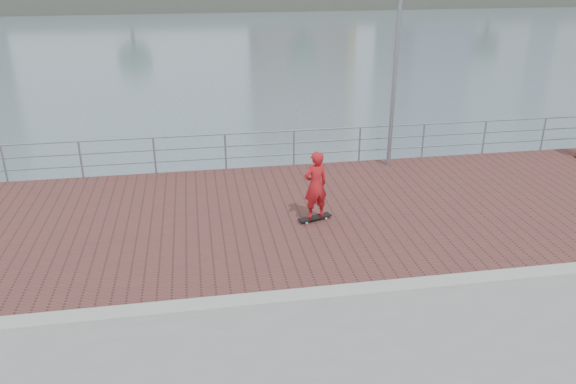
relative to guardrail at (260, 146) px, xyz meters
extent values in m
plane|color=slate|center=(0.00, -7.00, -2.69)|extent=(400.00, 400.00, 0.00)
cube|color=brown|center=(0.00, -3.40, -0.68)|extent=(40.00, 6.80, 0.02)
cube|color=#B7B5AD|center=(0.00, -7.00, -0.66)|extent=(40.00, 0.40, 0.06)
cylinder|color=#8C9EA8|center=(-7.18, 0.00, -0.14)|extent=(0.06, 0.06, 1.10)
cylinder|color=#8C9EA8|center=(-5.13, 0.00, -0.14)|extent=(0.06, 0.06, 1.10)
cylinder|color=#8C9EA8|center=(-3.08, 0.00, -0.14)|extent=(0.06, 0.06, 1.10)
cylinder|color=#8C9EA8|center=(-1.03, 0.00, -0.14)|extent=(0.06, 0.06, 1.10)
cylinder|color=#8C9EA8|center=(1.03, 0.00, -0.14)|extent=(0.06, 0.06, 1.10)
cylinder|color=#8C9EA8|center=(3.08, 0.00, -0.14)|extent=(0.06, 0.06, 1.10)
cylinder|color=#8C9EA8|center=(5.13, 0.00, -0.14)|extent=(0.06, 0.06, 1.10)
cylinder|color=#8C9EA8|center=(7.18, 0.00, -0.14)|extent=(0.06, 0.06, 1.10)
cylinder|color=#8C9EA8|center=(9.24, 0.00, -0.14)|extent=(0.06, 0.06, 1.10)
cylinder|color=#8C9EA8|center=(0.00, 0.00, 0.41)|extent=(39.00, 0.05, 0.05)
cylinder|color=#8C9EA8|center=(0.00, 0.00, 0.03)|extent=(39.00, 0.05, 0.05)
cylinder|color=#8C9EA8|center=(0.00, 0.00, -0.33)|extent=(39.00, 0.05, 0.05)
cylinder|color=gray|center=(3.86, -0.50, 2.38)|extent=(0.12, 0.12, 6.14)
cube|color=black|center=(0.85, -3.88, -0.59)|extent=(0.86, 0.45, 0.03)
cylinder|color=beige|center=(0.62, -4.03, -0.64)|extent=(0.07, 0.06, 0.06)
cylinder|color=beige|center=(1.13, -3.87, -0.64)|extent=(0.07, 0.06, 0.06)
cylinder|color=beige|center=(0.57, -3.88, -0.64)|extent=(0.07, 0.06, 0.06)
cylinder|color=beige|center=(1.08, -3.73, -0.64)|extent=(0.07, 0.06, 0.06)
imported|color=red|center=(0.85, -3.88, 0.25)|extent=(0.70, 0.56, 1.67)
camera|label=1|loc=(-1.83, -15.79, 5.30)|focal=35.00mm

